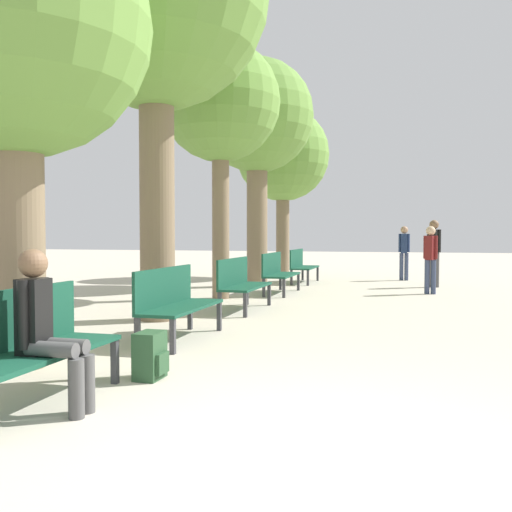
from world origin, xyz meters
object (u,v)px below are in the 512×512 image
(pedestrian_near, at_px, (434,249))
(pedestrian_far, at_px, (430,255))
(tree_row_0, at_px, (15,27))
(person_seated, at_px, (47,326))
(tree_row_3, at_px, (257,119))
(backpack, at_px, (150,356))
(tree_row_4, at_px, (283,156))
(bench_row_4, at_px, (301,264))
(tree_row_2, at_px, (220,105))
(bench_row_0, at_px, (25,341))
(bench_row_3, at_px, (277,271))
(bench_row_1, at_px, (174,299))
(bench_row_2, at_px, (240,281))
(pedestrian_mid, at_px, (404,249))

(pedestrian_near, bearing_deg, pedestrian_far, -94.50)
(tree_row_0, relative_size, person_seated, 3.90)
(tree_row_3, height_order, backpack, tree_row_3)
(tree_row_3, height_order, tree_row_4, tree_row_3)
(bench_row_4, xyz_separation_m, pedestrian_near, (3.57, -0.42, 0.47))
(person_seated, bearing_deg, tree_row_2, 98.83)
(bench_row_0, bearing_deg, person_seated, -16.44)
(bench_row_3, distance_m, tree_row_3, 4.34)
(bench_row_1, bearing_deg, bench_row_4, 90.00)
(bench_row_1, height_order, pedestrian_near, pedestrian_near)
(bench_row_3, xyz_separation_m, tree_row_4, (-0.96, 4.85, 3.32))
(bench_row_2, bearing_deg, bench_row_1, -90.00)
(tree_row_3, xyz_separation_m, backpack, (1.54, -9.64, -4.18))
(bench_row_0, relative_size, pedestrian_mid, 1.08)
(tree_row_2, xyz_separation_m, tree_row_3, (-0.00, 3.00, 0.26))
(bench_row_0, xyz_separation_m, tree_row_3, (-0.96, 10.71, 3.87))
(tree_row_4, bearing_deg, bench_row_4, -62.78)
(bench_row_3, distance_m, tree_row_2, 3.95)
(bench_row_2, distance_m, pedestrian_near, 6.64)
(pedestrian_far, bearing_deg, bench_row_0, -109.28)
(backpack, height_order, pedestrian_far, pedestrian_far)
(bench_row_1, relative_size, bench_row_2, 1.00)
(backpack, bearing_deg, bench_row_1, 106.78)
(tree_row_2, bearing_deg, bench_row_4, 77.42)
(backpack, bearing_deg, pedestrian_mid, 79.97)
(tree_row_2, bearing_deg, bench_row_3, 53.34)
(tree_row_2, bearing_deg, pedestrian_mid, 57.57)
(tree_row_4, xyz_separation_m, pedestrian_far, (4.39, -4.04, -2.95))
(bench_row_2, height_order, pedestrian_mid, pedestrian_mid)
(pedestrian_near, height_order, pedestrian_mid, pedestrian_near)
(tree_row_2, height_order, pedestrian_near, tree_row_2)
(pedestrian_mid, bearing_deg, tree_row_2, -122.43)
(tree_row_2, xyz_separation_m, pedestrian_far, (4.39, 2.10, -3.24))
(backpack, bearing_deg, person_seated, -105.99)
(backpack, height_order, pedestrian_mid, pedestrian_mid)
(bench_row_3, bearing_deg, bench_row_2, -90.00)
(bench_row_3, distance_m, tree_row_4, 5.96)
(tree_row_4, distance_m, pedestrian_near, 5.81)
(tree_row_0, distance_m, pedestrian_far, 10.03)
(bench_row_3, bearing_deg, pedestrian_near, 35.87)
(bench_row_4, relative_size, pedestrian_mid, 1.08)
(bench_row_0, bearing_deg, tree_row_0, 129.26)
(bench_row_2, xyz_separation_m, bench_row_3, (0.00, 3.00, 0.00))
(bench_row_0, xyz_separation_m, bench_row_4, (0.00, 11.99, 0.00))
(bench_row_3, relative_size, pedestrian_far, 1.12)
(bench_row_3, distance_m, pedestrian_far, 3.54)
(bench_row_2, relative_size, pedestrian_far, 1.12)
(tree_row_2, xyz_separation_m, pedestrian_mid, (3.76, 5.91, -3.22))
(pedestrian_near, bearing_deg, bench_row_4, 173.36)
(bench_row_1, xyz_separation_m, backpack, (0.58, -1.93, -0.31))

